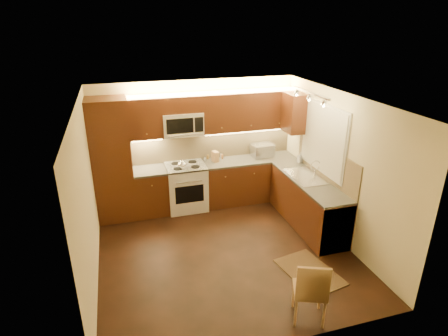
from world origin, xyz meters
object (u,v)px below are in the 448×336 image
object	(u,v)px
microwave	(182,124)
knife_block	(215,157)
stove	(186,187)
dining_chair	(310,289)
toaster_oven	(262,150)
kettle	(182,164)
soap_bottle	(300,157)
sink	(306,173)

from	to	relation	value
microwave	knife_block	world-z (taller)	microwave
knife_block	stove	bearing A→B (deg)	172.73
dining_chair	toaster_oven	bearing A→B (deg)	99.97
microwave	kettle	size ratio (longest dim) A/B	3.92
kettle	soap_bottle	distance (m)	2.35
stove	dining_chair	bearing A→B (deg)	-75.05
dining_chair	stove	bearing A→B (deg)	126.89
stove	kettle	distance (m)	0.58
toaster_oven	kettle	bearing A→B (deg)	-175.73
sink	dining_chair	size ratio (longest dim) A/B	0.96
soap_bottle	dining_chair	xyz separation A→B (m)	(-1.34, -2.95, -0.55)
sink	toaster_oven	xyz separation A→B (m)	(-0.36, 1.23, 0.06)
sink	soap_bottle	distance (m)	0.74
stove	sink	distance (m)	2.35
stove	soap_bottle	size ratio (longest dim) A/B	4.51
microwave	knife_block	xyz separation A→B (m)	(0.63, -0.05, -0.71)
sink	knife_block	bearing A→B (deg)	138.58
stove	toaster_oven	size ratio (longest dim) A/B	2.11
dining_chair	soap_bottle	bearing A→B (deg)	87.50
sink	toaster_oven	size ratio (longest dim) A/B	1.97
toaster_oven	dining_chair	size ratio (longest dim) A/B	0.49
sink	soap_bottle	xyz separation A→B (m)	(0.24, 0.70, 0.03)
sink	soap_bottle	size ratio (longest dim) A/B	4.22
toaster_oven	dining_chair	distance (m)	3.61
kettle	dining_chair	bearing A→B (deg)	-55.00
toaster_oven	microwave	bearing A→B (deg)	175.11
stove	toaster_oven	bearing A→B (deg)	3.82
sink	knife_block	size ratio (longest dim) A/B	4.06
microwave	dining_chair	world-z (taller)	microwave
sink	dining_chair	xyz separation A→B (m)	(-1.10, -2.25, -0.53)
dining_chair	knife_block	bearing A→B (deg)	116.49
microwave	soap_bottle	size ratio (longest dim) A/B	3.73
dining_chair	microwave	bearing A→B (deg)	126.34
sink	knife_block	distance (m)	1.83
microwave	dining_chair	xyz separation A→B (m)	(0.90, -3.51, -1.27)
microwave	kettle	bearing A→B (deg)	-108.38
kettle	knife_block	bearing A→B (deg)	35.64
stove	microwave	bearing A→B (deg)	90.00
kettle	soap_bottle	size ratio (longest dim) A/B	0.95
stove	microwave	size ratio (longest dim) A/B	1.21
soap_bottle	dining_chair	bearing A→B (deg)	-128.01
sink	dining_chair	bearing A→B (deg)	-116.03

